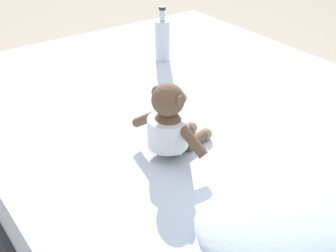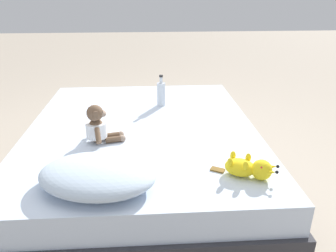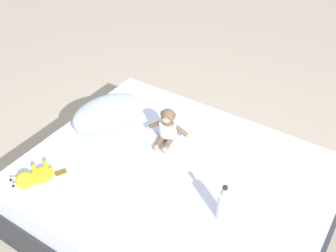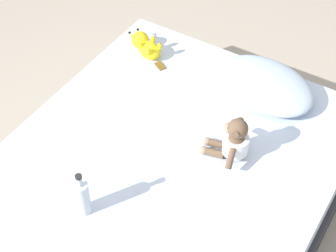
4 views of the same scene
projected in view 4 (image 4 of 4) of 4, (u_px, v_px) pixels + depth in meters
The scene contains 6 objects.
ground_plane at pixel (163, 219), 2.83m from camera, with size 16.00×16.00×0.00m, color #B7A893.
bed at pixel (163, 194), 2.67m from camera, with size 1.53×1.89×0.45m.
pillow at pixel (265, 85), 2.80m from camera, with size 0.62×0.51×0.12m.
plush_monkey at pixel (234, 142), 2.47m from camera, with size 0.24×0.29×0.24m.
plush_yellow_creature at pixel (146, 45), 3.05m from camera, with size 0.32×0.19×0.10m.
glass_bottle at pixel (82, 197), 2.26m from camera, with size 0.06×0.06×0.24m.
Camera 4 is at (0.86, -1.35, 2.39)m, focal length 57.22 mm.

